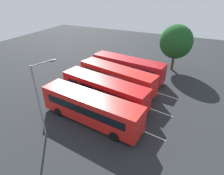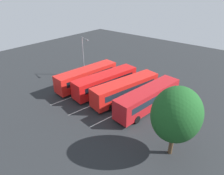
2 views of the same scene
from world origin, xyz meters
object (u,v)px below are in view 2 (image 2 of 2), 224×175
(bus_center_left, at_px, (126,89))
(bus_far_left, at_px, (148,98))
(bus_center_right, at_px, (106,82))
(bus_far_right, at_px, (87,76))
(pedestrian, at_px, (144,76))
(depot_tree, at_px, (176,114))
(street_lamp, at_px, (84,54))

(bus_center_left, bearing_deg, bus_far_left, -79.77)
(bus_center_left, xyz_separation_m, bus_center_right, (-0.06, 3.92, 0.00))
(bus_far_right, bearing_deg, bus_far_left, -81.92)
(bus_center_right, xyz_separation_m, pedestrian, (7.13, -2.80, -0.70))
(bus_center_left, bearing_deg, bus_far_right, 105.79)
(bus_far_left, xyz_separation_m, bus_center_left, (0.14, 3.92, 0.00))
(bus_center_left, bearing_deg, bus_center_right, 103.12)
(bus_far_right, bearing_deg, depot_tree, -100.69)
(street_lamp, bearing_deg, bus_far_right, -21.20)
(bus_far_left, height_order, bus_center_right, same)
(bus_center_left, relative_size, bus_far_right, 1.00)
(bus_center_left, distance_m, bus_far_right, 7.77)
(bus_center_right, height_order, pedestrian, bus_center_right)
(bus_center_right, height_order, depot_tree, depot_tree)
(bus_center_right, distance_m, street_lamp, 8.17)
(bus_center_right, height_order, street_lamp, street_lamp)
(bus_far_right, bearing_deg, pedestrian, -34.90)
(pedestrian, bearing_deg, bus_center_left, 21.11)
(depot_tree, bearing_deg, bus_center_left, 59.37)
(street_lamp, bearing_deg, depot_tree, -4.81)
(bus_far_left, bearing_deg, bus_center_left, 95.26)
(bus_center_right, bearing_deg, pedestrian, -11.65)
(bus_center_left, xyz_separation_m, bus_far_right, (-0.48, 7.76, 0.00))
(bus_center_left, xyz_separation_m, pedestrian, (7.07, 1.12, -0.70))
(bus_center_right, distance_m, bus_far_right, 3.86)
(bus_center_left, distance_m, bus_center_right, 3.92)
(bus_far_right, distance_m, depot_tree, 18.93)
(bus_center_right, xyz_separation_m, bus_far_right, (-0.42, 3.84, 0.00))
(depot_tree, bearing_deg, bus_far_left, 46.60)
(bus_center_right, distance_m, pedestrian, 7.69)
(depot_tree, bearing_deg, pedestrian, 40.67)
(street_lamp, bearing_deg, bus_far_left, 7.27)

